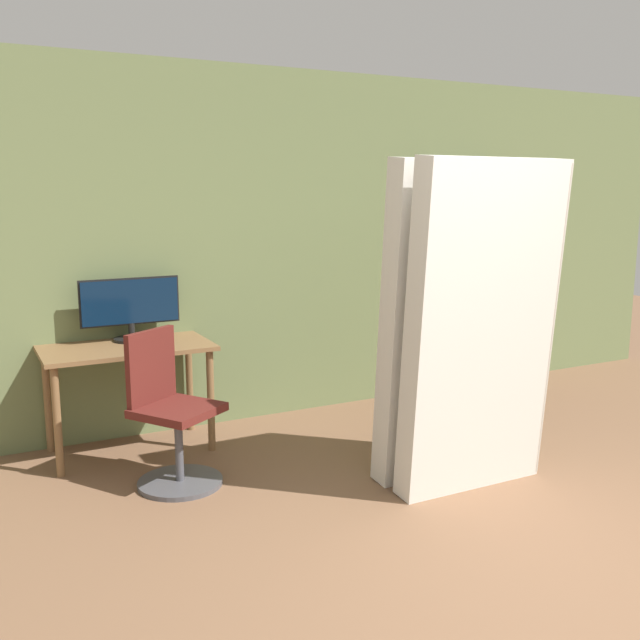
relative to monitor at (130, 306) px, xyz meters
name	(u,v)px	position (x,y,z in m)	size (l,w,h in m)	color
ground_plane	(636,632)	(1.30, -3.20, -0.99)	(16.00, 16.00, 0.00)	brown
wall_back	(289,246)	(1.30, 0.17, 0.36)	(8.00, 0.06, 2.70)	#6B7A4C
desk	(127,362)	(-0.07, -0.16, -0.36)	(1.12, 0.61, 0.75)	brown
monitor	(130,306)	(0.00, 0.00, 0.00)	(0.69, 0.25, 0.44)	black
office_chair	(171,422)	(0.03, -0.84, -0.60)	(0.61, 0.61, 0.95)	#4C4C51
bookshelf	(460,285)	(2.90, 0.04, -0.03)	(0.69, 0.27, 2.02)	brown
mattress_near	(482,329)	(1.65, -1.76, 0.00)	(0.99, 0.32, 1.98)	silver
mattress_far	(454,322)	(1.65, -1.50, 0.00)	(0.99, 0.31, 1.98)	silver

